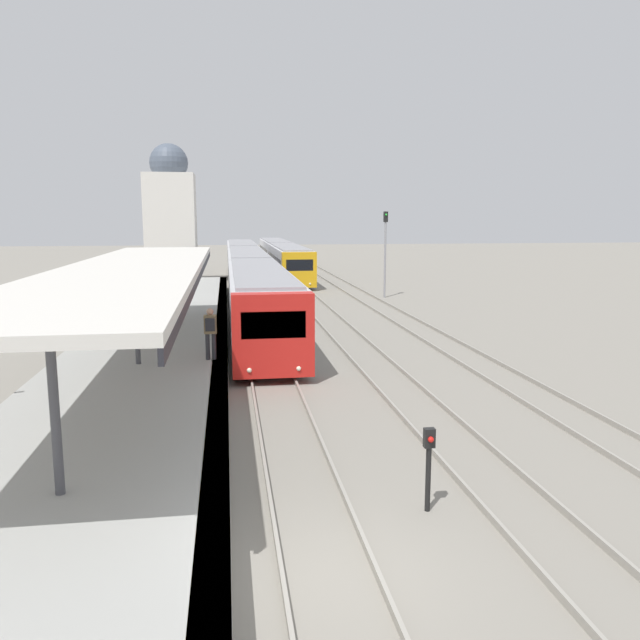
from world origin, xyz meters
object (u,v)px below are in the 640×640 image
signal_post_near (429,460)px  train_far (281,256)px  train_near (248,271)px  person_on_platform (210,330)px  signal_mast_far (385,245)px

signal_post_near → train_far: bearing=88.1°
train_near → person_on_platform: bearing=-94.7°
train_near → signal_post_near: 33.68m
person_on_platform → signal_mast_far: (11.23, 21.49, 1.73)m
signal_mast_far → train_near: bearing=163.7°
train_far → train_near: bearing=-102.6°
signal_post_near → train_near: bearing=93.7°
train_near → signal_post_near: train_near is taller
train_far → signal_post_near: 51.03m
person_on_platform → train_far: bearing=81.9°
train_far → person_on_platform: bearing=-98.1°
signal_post_near → person_on_platform: bearing=113.9°
train_far → signal_post_near: bearing=-91.9°
train_near → train_far: train_near is taller
train_near → signal_post_near: (2.16, -33.61, -0.73)m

